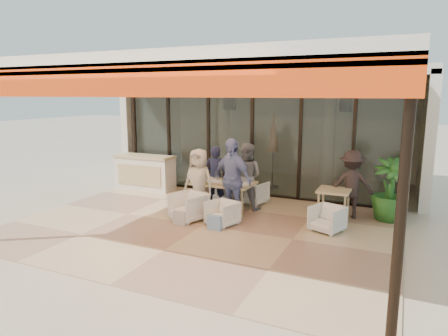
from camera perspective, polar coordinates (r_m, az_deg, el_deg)
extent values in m
plane|color=#C6B293|center=(8.77, -3.07, -8.35)|extent=(70.00, 70.00, 0.00)
cube|color=tan|center=(8.76, -3.07, -8.32)|extent=(8.00, 6.00, 0.01)
cube|color=silver|center=(8.31, -3.30, 13.73)|extent=(8.00, 6.00, 0.20)
cube|color=#FD440D|center=(5.85, -17.09, 11.87)|extent=(8.00, 0.12, 0.45)
cube|color=#E05912|center=(6.39, -12.96, 12.99)|extent=(8.00, 1.50, 0.06)
cylinder|color=black|center=(4.63, 23.98, -5.91)|extent=(0.12, 0.12, 3.20)
cylinder|color=black|center=(12.88, -12.60, 4.79)|extent=(0.12, 0.12, 3.20)
cylinder|color=black|center=(10.30, 24.47, 2.70)|extent=(0.12, 0.12, 3.20)
cube|color=#9EADA3|center=(11.11, 4.04, 4.13)|extent=(8.00, 0.03, 3.20)
cube|color=black|center=(11.39, 3.94, -3.69)|extent=(8.00, 0.10, 0.08)
cube|color=black|center=(11.04, 4.14, 12.20)|extent=(8.00, 0.10, 0.08)
cube|color=black|center=(13.05, -12.71, 4.86)|extent=(0.08, 0.10, 3.20)
cube|color=black|center=(12.31, -7.86, 4.69)|extent=(0.08, 0.10, 3.20)
cube|color=black|center=(11.64, -2.21, 4.45)|extent=(0.08, 0.10, 3.20)
cube|color=black|center=(11.11, 4.04, 4.13)|extent=(0.08, 0.10, 3.20)
cube|color=black|center=(10.71, 10.83, 3.74)|extent=(0.08, 0.10, 3.20)
cube|color=black|center=(10.48, 18.02, 3.26)|extent=(0.08, 0.10, 3.20)
cube|color=black|center=(10.42, 25.14, 2.73)|extent=(0.08, 0.10, 3.20)
cube|color=silver|center=(14.41, 8.95, 5.91)|extent=(9.00, 0.25, 3.40)
cube|color=silver|center=(14.69, -9.85, 5.96)|extent=(0.25, 3.50, 3.40)
cube|color=silver|center=(12.16, 27.02, 4.04)|extent=(0.25, 3.50, 3.40)
cube|color=silver|center=(12.70, 6.99, 13.02)|extent=(9.00, 3.50, 0.25)
cube|color=tan|center=(13.00, 6.65, -2.07)|extent=(8.00, 3.50, 0.02)
cylinder|color=silver|center=(13.20, -0.05, 4.74)|extent=(0.40, 0.40, 3.00)
cylinder|color=silver|center=(12.19, 14.68, 3.92)|extent=(0.40, 0.40, 3.00)
cylinder|color=black|center=(12.60, 0.86, 11.30)|extent=(0.03, 0.03, 0.70)
cube|color=black|center=(12.60, 0.86, 9.25)|extent=(0.30, 0.30, 0.40)
sphere|color=#FFBF72|center=(12.60, 0.86, 9.25)|extent=(0.18, 0.18, 0.18)
cylinder|color=black|center=(11.65, 17.14, 10.90)|extent=(0.03, 0.03, 0.70)
cube|color=black|center=(11.65, 17.02, 8.69)|extent=(0.30, 0.30, 0.40)
sphere|color=#FFBF72|center=(11.65, 17.02, 8.69)|extent=(0.18, 0.18, 0.18)
cylinder|color=black|center=(12.21, 6.91, -2.72)|extent=(0.40, 0.40, 0.05)
cylinder|color=black|center=(12.02, 7.02, 1.93)|extent=(0.04, 0.04, 2.10)
cone|color=orange|center=(11.94, 7.09, 5.01)|extent=(0.32, 0.32, 1.10)
cube|color=silver|center=(12.14, -11.21, -0.75)|extent=(1.80, 0.60, 1.00)
cube|color=tan|center=(12.05, -11.30, 1.63)|extent=(1.85, 0.65, 0.06)
cube|color=tan|center=(11.89, -12.08, -1.02)|extent=(1.50, 0.02, 0.60)
cube|color=tan|center=(9.63, -0.15, -2.14)|extent=(1.50, 0.90, 0.05)
cube|color=white|center=(9.63, -0.15, -2.00)|extent=(1.30, 0.35, 0.01)
cylinder|color=tan|center=(9.72, -4.28, -4.31)|extent=(0.06, 0.06, 0.70)
cylinder|color=tan|center=(9.20, 2.54, -5.14)|extent=(0.06, 0.06, 0.70)
cylinder|color=tan|center=(10.26, -2.56, -3.48)|extent=(0.06, 0.06, 0.70)
cylinder|color=tan|center=(9.78, 3.95, -4.21)|extent=(0.06, 0.06, 0.70)
cylinder|color=white|center=(9.68, -2.95, -1.58)|extent=(0.06, 0.06, 0.11)
cylinder|color=white|center=(9.90, -0.99, -1.30)|extent=(0.06, 0.06, 0.11)
cylinder|color=white|center=(9.51, -0.13, -1.79)|extent=(0.06, 0.06, 0.11)
cylinder|color=white|center=(9.66, 1.91, -1.60)|extent=(0.06, 0.06, 0.11)
cylinder|color=brown|center=(9.98, -2.67, -1.06)|extent=(0.07, 0.07, 0.16)
cylinder|color=black|center=(9.90, 0.00, -1.15)|extent=(0.09, 0.09, 0.17)
cylinder|color=black|center=(9.88, 0.00, -0.61)|extent=(0.10, 0.10, 0.01)
cylinder|color=white|center=(9.56, -3.36, -2.05)|extent=(0.22, 0.22, 0.01)
cylinder|color=white|center=(9.18, 1.62, -2.56)|extent=(0.22, 0.22, 0.01)
cylinder|color=white|center=(10.10, -1.72, -1.35)|extent=(0.22, 0.22, 0.01)
cylinder|color=white|center=(9.74, 3.04, -1.80)|extent=(0.22, 0.22, 0.01)
imported|color=white|center=(10.73, -0.07, -2.88)|extent=(0.81, 0.78, 0.69)
imported|color=white|center=(10.42, 4.14, -3.35)|extent=(0.77, 0.74, 0.68)
imported|color=white|center=(9.09, -5.08, -5.33)|extent=(0.88, 0.86, 0.71)
imported|color=white|center=(8.74, -0.25, -6.33)|extent=(0.73, 0.71, 0.60)
imported|color=#1A1D3A|center=(10.19, -1.24, -1.13)|extent=(0.63, 0.48, 1.55)
imported|color=slate|center=(9.85, 3.16, -1.20)|extent=(0.82, 0.65, 1.67)
imported|color=beige|center=(9.41, -3.63, -2.03)|extent=(0.81, 0.56, 1.58)
imported|color=#6A74B0|center=(9.02, 1.08, -1.62)|extent=(1.19, 0.78, 1.87)
cube|color=silver|center=(8.81, -6.35, -7.13)|extent=(0.30, 0.10, 0.34)
cube|color=#99BFD8|center=(8.43, -1.40, -7.90)|extent=(0.30, 0.10, 0.34)
cube|color=tan|center=(9.22, 15.47, -3.11)|extent=(0.70, 0.70, 0.05)
cylinder|color=tan|center=(9.09, 13.32, -5.62)|extent=(0.05, 0.05, 0.70)
cylinder|color=tan|center=(9.01, 16.83, -5.94)|extent=(0.05, 0.05, 0.70)
cylinder|color=tan|center=(9.62, 13.98, -4.75)|extent=(0.05, 0.05, 0.70)
cylinder|color=tan|center=(9.55, 17.29, -5.04)|extent=(0.05, 0.05, 0.70)
imported|color=white|center=(8.61, 14.52, -6.87)|extent=(0.76, 0.74, 0.62)
imported|color=black|center=(9.57, 17.73, -2.30)|extent=(1.13, 0.81, 1.58)
imported|color=#1E5919|center=(9.67, 22.65, -2.93)|extent=(0.98, 0.98, 1.44)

